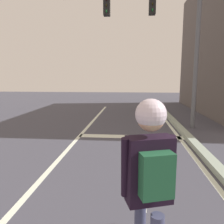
{
  "coord_description": "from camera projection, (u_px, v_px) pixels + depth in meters",
  "views": [
    {
      "loc": [
        1.67,
        1.74,
        1.95
      ],
      "look_at": [
        1.21,
        6.81,
        1.14
      ],
      "focal_mm": 35.13,
      "sensor_mm": 36.0,
      "label": 1
    }
  ],
  "objects": [
    {
      "name": "lane_line_center",
      "position": [
        49.0,
        170.0,
        4.65
      ],
      "size": [
        0.12,
        20.0,
        0.01
      ],
      "primitive_type": "cube",
      "color": "silver",
      "rests_on": "ground"
    },
    {
      "name": "lane_line_curbside",
      "position": [
        209.0,
        176.0,
        4.36
      ],
      "size": [
        0.12,
        20.0,
        0.01
      ],
      "primitive_type": "cube",
      "color": "silver",
      "rests_on": "ground"
    },
    {
      "name": "stop_bar",
      "position": [
        131.0,
        137.0,
        7.24
      ],
      "size": [
        3.43,
        0.4,
        0.01
      ],
      "primitive_type": "cube",
      "color": "silver",
      "rests_on": "ground"
    },
    {
      "name": "lane_arrow_stem",
      "position": [
        140.0,
        188.0,
        3.88
      ],
      "size": [
        0.16,
        1.4,
        0.01
      ],
      "primitive_type": "cube",
      "color": "silver",
      "rests_on": "ground"
    },
    {
      "name": "lane_arrow_head",
      "position": [
        138.0,
        169.0,
        4.71
      ],
      "size": [
        0.71,
        0.71,
        0.01
      ],
      "primitive_type": "cube",
      "rotation": [
        0.0,
        0.0,
        0.79
      ],
      "color": "silver",
      "rests_on": "ground"
    },
    {
      "name": "curb_strip",
      "position": [
        222.0,
        173.0,
        4.32
      ],
      "size": [
        0.24,
        24.0,
        0.14
      ],
      "primitive_type": "cube",
      "color": "#94A394",
      "rests_on": "ground"
    },
    {
      "name": "skater",
      "position": [
        150.0,
        173.0,
        1.82
      ],
      "size": [
        0.45,
        0.62,
        1.71
      ],
      "color": "#414465",
      "rests_on": "skateboard"
    },
    {
      "name": "traffic_signal_mast",
      "position": [
        160.0,
        28.0,
        8.04
      ],
      "size": [
        5.07,
        0.34,
        5.11
      ],
      "color": "#5B5E65",
      "rests_on": "ground"
    }
  ]
}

